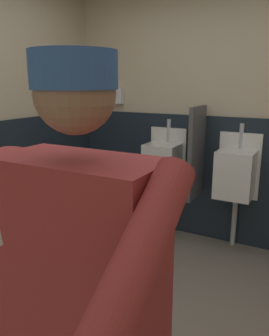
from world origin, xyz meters
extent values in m
cube|color=beige|center=(0.00, 1.79, 1.37)|extent=(3.82, 0.12, 2.75)
cube|color=#19232D|center=(0.00, 1.72, 0.65)|extent=(3.22, 0.03, 1.29)
cube|color=white|center=(-0.54, 1.70, 0.83)|extent=(0.40, 0.05, 0.65)
cube|color=white|center=(-0.54, 1.53, 0.78)|extent=(0.34, 0.30, 0.45)
cylinder|color=#B7BABF|center=(-0.54, 1.69, 1.12)|extent=(0.04, 0.04, 0.24)
cylinder|color=#B7BABF|center=(-0.54, 1.66, 0.28)|extent=(0.05, 0.05, 0.55)
cube|color=white|center=(0.21, 1.70, 0.83)|extent=(0.40, 0.05, 0.65)
cube|color=white|center=(0.21, 1.53, 0.78)|extent=(0.34, 0.30, 0.45)
cylinder|color=#B7BABF|center=(0.21, 1.69, 1.12)|extent=(0.04, 0.04, 0.24)
cylinder|color=#B7BABF|center=(0.21, 1.66, 0.28)|extent=(0.05, 0.05, 0.55)
cube|color=#4C4C51|center=(-0.16, 1.50, 0.95)|extent=(0.04, 0.40, 0.90)
cube|color=maroon|center=(0.31, -0.94, 1.13)|extent=(0.46, 0.24, 0.61)
cylinder|color=maroon|center=(0.04, -0.94, 1.16)|extent=(0.17, 0.09, 0.56)
cylinder|color=maroon|center=(0.59, -1.17, 1.27)|extent=(0.09, 0.50, 0.39)
sphere|color=#8C664C|center=(0.31, -0.94, 1.59)|extent=(0.21, 0.21, 0.21)
cylinder|color=#335999|center=(0.31, -0.94, 1.65)|extent=(0.22, 0.22, 0.09)
cube|color=silver|center=(-1.15, 1.69, 1.47)|extent=(0.10, 0.07, 0.18)
camera|label=1|loc=(0.86, -1.63, 1.62)|focal=36.42mm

